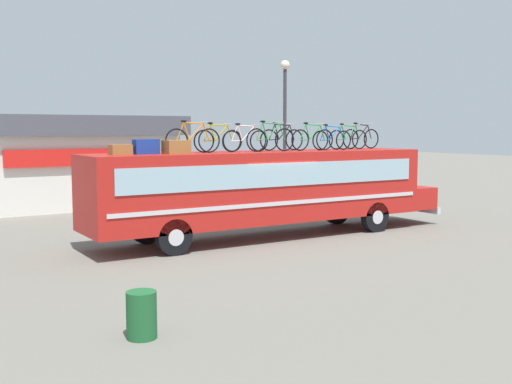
{
  "coord_description": "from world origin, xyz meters",
  "views": [
    {
      "loc": [
        -10.48,
        -16.48,
        3.48
      ],
      "look_at": [
        -0.24,
        0.0,
        1.49
      ],
      "focal_mm": 43.35,
      "sensor_mm": 36.0,
      "label": 1
    }
  ],
  "objects_px": {
    "rooftop_bicycle_2": "(218,140)",
    "rooftop_bicycle_5": "(282,139)",
    "luggage_bag_2": "(146,147)",
    "rooftop_bicycle_8": "(348,139)",
    "rooftop_bicycle_3": "(245,140)",
    "street_lamp": "(285,119)",
    "trash_bin": "(142,315)",
    "rooftop_bicycle_7": "(332,139)",
    "luggage_bag_1": "(120,150)",
    "luggage_bag_3": "(176,147)",
    "rooftop_bicycle_1": "(193,139)",
    "rooftop_bicycle_6": "(312,139)",
    "bus": "(268,187)",
    "rooftop_bicycle_4": "(271,139)",
    "rooftop_bicycle_9": "(361,138)"
  },
  "relations": [
    {
      "from": "luggage_bag_1",
      "to": "luggage_bag_3",
      "type": "relative_size",
      "value": 0.84
    },
    {
      "from": "bus",
      "to": "rooftop_bicycle_7",
      "type": "xyz_separation_m",
      "value": [
        2.51,
        -0.1,
        1.5
      ]
    },
    {
      "from": "rooftop_bicycle_4",
      "to": "rooftop_bicycle_9",
      "type": "xyz_separation_m",
      "value": [
        4.26,
        0.58,
        -0.01
      ]
    },
    {
      "from": "trash_bin",
      "to": "street_lamp",
      "type": "height_order",
      "value": "street_lamp"
    },
    {
      "from": "bus",
      "to": "luggage_bag_2",
      "type": "relative_size",
      "value": 18.06
    },
    {
      "from": "rooftop_bicycle_7",
      "to": "street_lamp",
      "type": "xyz_separation_m",
      "value": [
        0.98,
        4.23,
        0.75
      ]
    },
    {
      "from": "rooftop_bicycle_6",
      "to": "street_lamp",
      "type": "xyz_separation_m",
      "value": [
        1.85,
        4.29,
        0.73
      ]
    },
    {
      "from": "rooftop_bicycle_1",
      "to": "rooftop_bicycle_7",
      "type": "relative_size",
      "value": 1.08
    },
    {
      "from": "luggage_bag_2",
      "to": "rooftop_bicycle_8",
      "type": "relative_size",
      "value": 0.41
    },
    {
      "from": "rooftop_bicycle_6",
      "to": "street_lamp",
      "type": "bearing_deg",
      "value": 66.7
    },
    {
      "from": "rooftop_bicycle_9",
      "to": "rooftop_bicycle_6",
      "type": "bearing_deg",
      "value": -167.72
    },
    {
      "from": "rooftop_bicycle_2",
      "to": "trash_bin",
      "type": "distance_m",
      "value": 9.28
    },
    {
      "from": "luggage_bag_3",
      "to": "rooftop_bicycle_1",
      "type": "height_order",
      "value": "rooftop_bicycle_1"
    },
    {
      "from": "bus",
      "to": "rooftop_bicycle_3",
      "type": "distance_m",
      "value": 1.73
    },
    {
      "from": "luggage_bag_2",
      "to": "rooftop_bicycle_5",
      "type": "distance_m",
      "value": 4.93
    },
    {
      "from": "luggage_bag_1",
      "to": "rooftop_bicycle_9",
      "type": "bearing_deg",
      "value": 2.71
    },
    {
      "from": "rooftop_bicycle_4",
      "to": "rooftop_bicycle_7",
      "type": "relative_size",
      "value": 1.08
    },
    {
      "from": "luggage_bag_2",
      "to": "rooftop_bicycle_8",
      "type": "bearing_deg",
      "value": 1.26
    },
    {
      "from": "rooftop_bicycle_1",
      "to": "rooftop_bicycle_3",
      "type": "relative_size",
      "value": 1.08
    },
    {
      "from": "rooftop_bicycle_2",
      "to": "street_lamp",
      "type": "height_order",
      "value": "street_lamp"
    },
    {
      "from": "luggage_bag_2",
      "to": "rooftop_bicycle_1",
      "type": "height_order",
      "value": "rooftop_bicycle_1"
    },
    {
      "from": "bus",
      "to": "rooftop_bicycle_4",
      "type": "bearing_deg",
      "value": -96.42
    },
    {
      "from": "rooftop_bicycle_8",
      "to": "street_lamp",
      "type": "height_order",
      "value": "street_lamp"
    },
    {
      "from": "luggage_bag_1",
      "to": "rooftop_bicycle_3",
      "type": "height_order",
      "value": "rooftop_bicycle_3"
    },
    {
      "from": "rooftop_bicycle_6",
      "to": "luggage_bag_2",
      "type": "bearing_deg",
      "value": 178.62
    },
    {
      "from": "luggage_bag_2",
      "to": "trash_bin",
      "type": "height_order",
      "value": "luggage_bag_2"
    },
    {
      "from": "rooftop_bicycle_7",
      "to": "street_lamp",
      "type": "distance_m",
      "value": 4.4
    },
    {
      "from": "bus",
      "to": "rooftop_bicycle_8",
      "type": "distance_m",
      "value": 3.74
    },
    {
      "from": "rooftop_bicycle_5",
      "to": "rooftop_bicycle_7",
      "type": "height_order",
      "value": "rooftop_bicycle_5"
    },
    {
      "from": "rooftop_bicycle_1",
      "to": "rooftop_bicycle_2",
      "type": "relative_size",
      "value": 1.07
    },
    {
      "from": "rooftop_bicycle_6",
      "to": "trash_bin",
      "type": "bearing_deg",
      "value": -141.8
    },
    {
      "from": "luggage_bag_3",
      "to": "luggage_bag_2",
      "type": "bearing_deg",
      "value": 165.34
    },
    {
      "from": "rooftop_bicycle_7",
      "to": "street_lamp",
      "type": "relative_size",
      "value": 0.27
    },
    {
      "from": "luggage_bag_2",
      "to": "rooftop_bicycle_6",
      "type": "relative_size",
      "value": 0.41
    },
    {
      "from": "luggage_bag_1",
      "to": "bus",
      "type": "bearing_deg",
      "value": 0.31
    },
    {
      "from": "rooftop_bicycle_5",
      "to": "rooftop_bicycle_3",
      "type": "bearing_deg",
      "value": -165.92
    },
    {
      "from": "bus",
      "to": "street_lamp",
      "type": "bearing_deg",
      "value": 49.85
    },
    {
      "from": "rooftop_bicycle_5",
      "to": "trash_bin",
      "type": "xyz_separation_m",
      "value": [
        -7.82,
        -7.37,
        -2.76
      ]
    },
    {
      "from": "rooftop_bicycle_3",
      "to": "street_lamp",
      "type": "distance_m",
      "value": 6.05
    },
    {
      "from": "rooftop_bicycle_4",
      "to": "street_lamp",
      "type": "xyz_separation_m",
      "value": [
        3.51,
        4.31,
        0.71
      ]
    },
    {
      "from": "trash_bin",
      "to": "rooftop_bicycle_3",
      "type": "bearing_deg",
      "value": 48.4
    },
    {
      "from": "luggage_bag_1",
      "to": "rooftop_bicycle_8",
      "type": "distance_m",
      "value": 8.29
    },
    {
      "from": "rooftop_bicycle_4",
      "to": "rooftop_bicycle_7",
      "type": "height_order",
      "value": "rooftop_bicycle_4"
    },
    {
      "from": "trash_bin",
      "to": "bus",
      "type": "bearing_deg",
      "value": 44.8
    },
    {
      "from": "rooftop_bicycle_2",
      "to": "rooftop_bicycle_8",
      "type": "height_order",
      "value": "rooftop_bicycle_2"
    },
    {
      "from": "rooftop_bicycle_2",
      "to": "rooftop_bicycle_5",
      "type": "distance_m",
      "value": 2.53
    },
    {
      "from": "street_lamp",
      "to": "bus",
      "type": "bearing_deg",
      "value": -130.15
    },
    {
      "from": "rooftop_bicycle_8",
      "to": "trash_bin",
      "type": "bearing_deg",
      "value": -145.7
    },
    {
      "from": "luggage_bag_2",
      "to": "rooftop_bicycle_9",
      "type": "distance_m",
      "value": 8.37
    },
    {
      "from": "luggage_bag_3",
      "to": "rooftop_bicycle_7",
      "type": "xyz_separation_m",
      "value": [
        5.8,
        0.15,
        0.17
      ]
    }
  ]
}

